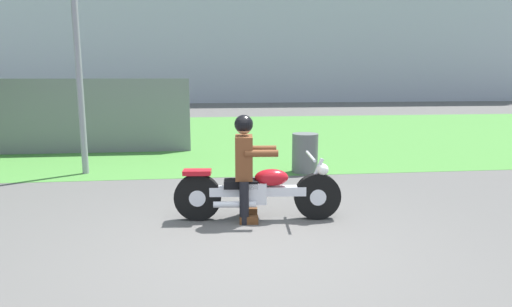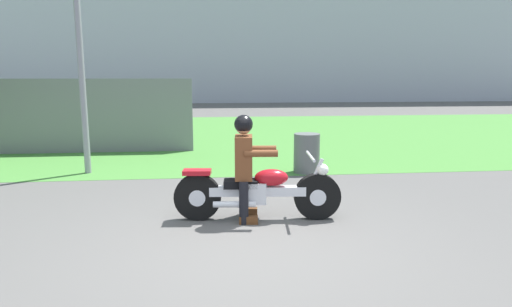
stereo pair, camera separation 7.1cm
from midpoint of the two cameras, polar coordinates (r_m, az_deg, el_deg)
name	(u,v)px [view 2 (the right image)]	position (r m, az deg, el deg)	size (l,w,h in m)	color
ground	(252,248)	(4.96, -0.14, -12.19)	(120.00, 120.00, 0.00)	#565451
grass_verge	(224,134)	(14.15, -4.04, 2.47)	(60.00, 12.00, 0.01)	#478438
stadium_facade	(274,9)	(34.87, 2.43, 18.15)	(50.56, 8.00, 13.50)	#B2B7C1
motorcycle_lead	(258,191)	(5.78, 0.63, -4.93)	(2.19, 0.66, 0.86)	black
rider_lead	(245,159)	(5.69, -1.06, -0.78)	(0.57, 0.49, 1.39)	black
trash_can	(307,153)	(8.62, 6.82, 0.04)	(0.50, 0.50, 0.77)	#595E5B
fence_segment	(46,116)	(11.76, -25.40, 4.36)	(7.00, 0.06, 1.80)	slate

